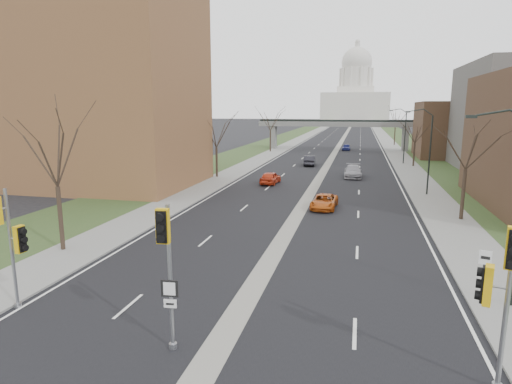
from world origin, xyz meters
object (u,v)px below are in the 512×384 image
at_px(signal_pole_right, 502,279).
at_px(car_left_far, 310,161).
at_px(speed_limit_sign, 484,266).
at_px(car_right_mid, 353,171).
at_px(car_right_near, 324,202).
at_px(car_left_near, 270,178).
at_px(car_right_far, 346,147).
at_px(signal_pole_left, 9,233).
at_px(signal_pole_median, 166,253).

bearing_deg(signal_pole_right, car_left_far, 118.63).
relative_size(signal_pole_right, speed_limit_sign, 2.38).
bearing_deg(car_right_mid, car_right_near, -97.69).
bearing_deg(car_left_near, car_right_near, 126.32).
xyz_separation_m(speed_limit_sign, car_left_near, (-15.87, 28.77, -1.04)).
distance_m(car_right_mid, car_right_far, 37.04).
distance_m(signal_pole_left, speed_limit_sign, 21.05).
xyz_separation_m(signal_pole_left, car_right_near, (11.61, 23.05, -2.94)).
height_order(signal_pole_median, car_right_far, signal_pole_median).
distance_m(signal_pole_median, car_right_mid, 43.84).
height_order(signal_pole_left, car_right_near, signal_pole_left).
relative_size(signal_pole_left, signal_pole_median, 0.99).
distance_m(signal_pole_right, car_left_near, 38.51).
xyz_separation_m(speed_limit_sign, car_right_mid, (-6.44, 36.18, -0.99)).
bearing_deg(signal_pole_median, car_right_far, 81.25).
distance_m(signal_pole_median, car_left_near, 36.27).
bearing_deg(car_left_far, signal_pole_right, 99.22).
bearing_deg(signal_pole_median, speed_limit_sign, 24.39).
bearing_deg(car_right_mid, speed_limit_sign, -81.02).
height_order(signal_pole_median, car_right_mid, signal_pole_median).
distance_m(signal_pole_median, car_right_far, 80.48).
bearing_deg(car_left_near, car_left_far, -94.69).
xyz_separation_m(signal_pole_median, car_right_far, (3.64, 80.33, -3.17)).
bearing_deg(signal_pole_median, signal_pole_left, 162.91).
bearing_deg(car_right_far, car_right_near, -88.05).
bearing_deg(signal_pole_right, car_right_near, 122.65).
bearing_deg(car_right_mid, car_left_near, -142.96).
bearing_deg(car_right_near, car_right_far, 93.00).
xyz_separation_m(car_left_near, car_left_far, (2.61, 17.82, 0.03)).
bearing_deg(car_right_mid, car_right_far, 92.11).
xyz_separation_m(car_left_near, car_right_near, (7.27, -11.34, -0.11)).
bearing_deg(car_right_far, signal_pole_right, -82.88).
distance_m(signal_pole_right, speed_limit_sign, 7.21).
relative_size(car_left_near, car_right_near, 0.96).
relative_size(car_right_mid, car_right_far, 1.37).
xyz_separation_m(signal_pole_right, car_right_mid, (-5.03, 42.97, -2.98)).
relative_size(signal_pole_median, car_right_far, 1.39).
xyz_separation_m(car_left_far, car_right_far, (4.75, 26.57, -0.10)).
relative_size(signal_pole_left, car_right_near, 1.20).
relative_size(speed_limit_sign, car_left_far, 0.51).
relative_size(car_left_near, car_left_far, 0.93).
relative_size(signal_pole_left, speed_limit_sign, 2.26).
distance_m(speed_limit_sign, car_left_far, 48.46).
bearing_deg(signal_pole_right, signal_pole_left, -167.47).
height_order(signal_pole_right, car_left_near, signal_pole_right).
xyz_separation_m(signal_pole_right, car_left_far, (-11.86, 53.38, -2.99)).
height_order(speed_limit_sign, car_right_near, speed_limit_sign).
relative_size(car_left_far, car_right_mid, 0.87).
height_order(signal_pole_right, speed_limit_sign, signal_pole_right).
bearing_deg(signal_pole_left, signal_pole_right, 0.79).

